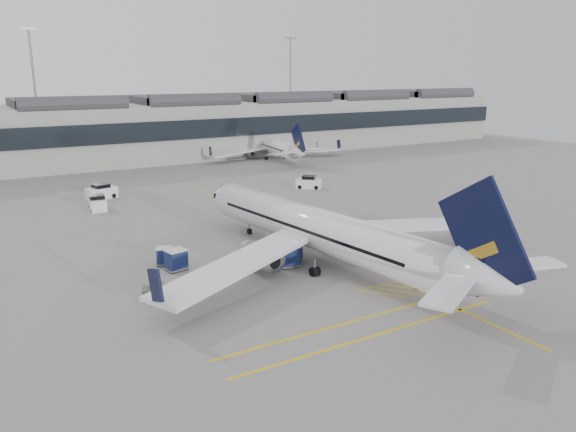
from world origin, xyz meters
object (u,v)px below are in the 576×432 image
belt_loader (296,224)px  ramp_agent_a (293,240)px  baggage_cart_a (291,251)px  pushback_tug (157,292)px  ramp_agent_b (268,250)px  airliner_main (324,231)px

belt_loader → ramp_agent_a: belt_loader is taller
baggage_cart_a → pushback_tug: bearing=165.2°
belt_loader → ramp_agent_b: (-7.88, -7.62, 0.35)m
pushback_tug → airliner_main: bearing=18.6°
airliner_main → baggage_cart_a: (-2.24, 2.05, -2.04)m
pushback_tug → baggage_cart_a: bearing=27.3°
baggage_cart_a → ramp_agent_b: bearing=102.2°
airliner_main → ramp_agent_b: (-3.62, 3.97, -2.21)m
airliner_main → baggage_cart_a: bearing=131.5°
airliner_main → pushback_tug: size_ratio=15.77×
airliner_main → baggage_cart_a: size_ratio=16.75×
ramp_agent_b → pushback_tug: (-11.97, -3.93, -0.37)m
airliner_main → pushback_tug: airliner_main is taller
ramp_agent_a → baggage_cart_a: bearing=-174.7°
airliner_main → baggage_cart_a: 3.66m
pushback_tug → ramp_agent_a: bearing=37.7°
belt_loader → ramp_agent_a: bearing=-126.9°
baggage_cart_a → pushback_tug: baggage_cart_a is taller
ramp_agent_a → belt_loader: bearing=5.8°
baggage_cart_a → ramp_agent_a: 4.13m
pushback_tug → ramp_agent_b: bearing=36.9°
airliner_main → pushback_tug: (-15.58, 0.04, -2.57)m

